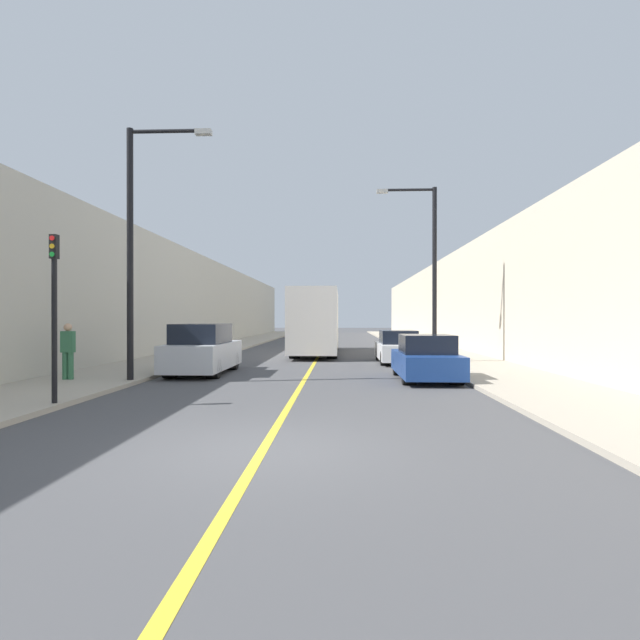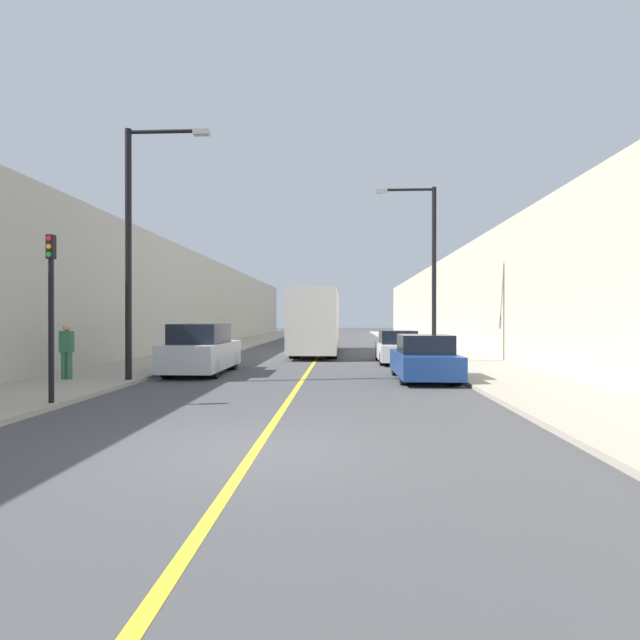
{
  "view_description": "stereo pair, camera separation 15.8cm",
  "coord_description": "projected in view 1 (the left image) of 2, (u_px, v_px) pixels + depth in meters",
  "views": [
    {
      "loc": [
        1.21,
        -7.66,
        2.04
      ],
      "look_at": [
        0.08,
        19.22,
        1.96
      ],
      "focal_mm": 28.0,
      "sensor_mm": 36.0,
      "label": 1
    },
    {
      "loc": [
        1.37,
        -7.65,
        2.04
      ],
      "look_at": [
        0.08,
        19.22,
        1.96
      ],
      "focal_mm": 28.0,
      "sensor_mm": 36.0,
      "label": 2
    }
  ],
  "objects": [
    {
      "name": "sidewalk_left",
      "position": [
        235.0,
        344.0,
        37.97
      ],
      "size": [
        3.57,
        72.0,
        0.12
      ],
      "primitive_type": "cube",
      "color": "#A89E8C",
      "rests_on": "ground"
    },
    {
      "name": "bus",
      "position": [
        317.0,
        321.0,
        28.69
      ],
      "size": [
        2.44,
        10.87,
        3.57
      ],
      "color": "silver",
      "rests_on": "ground"
    },
    {
      "name": "sidewalk_right",
      "position": [
        416.0,
        345.0,
        37.4
      ],
      "size": [
        3.57,
        72.0,
        0.12
      ],
      "primitive_type": "cube",
      "color": "#A89E8C",
      "rests_on": "ground"
    },
    {
      "name": "car_right_mid",
      "position": [
        398.0,
        348.0,
        22.88
      ],
      "size": [
        1.78,
        4.58,
        1.5
      ],
      "color": "silver",
      "rests_on": "ground"
    },
    {
      "name": "street_lamp_left",
      "position": [
        137.0,
        237.0,
        15.55
      ],
      "size": [
        2.67,
        0.24,
        7.85
      ],
      "color": "black",
      "rests_on": "sidewalk_left"
    },
    {
      "name": "building_row_right",
      "position": [
        467.0,
        303.0,
        37.23
      ],
      "size": [
        4.0,
        72.0,
        6.45
      ],
      "primitive_type": "cube",
      "color": "beige",
      "rests_on": "ground"
    },
    {
      "name": "ground_plane",
      "position": [
        263.0,
        450.0,
        7.71
      ],
      "size": [
        200.0,
        200.0,
        0.0
      ],
      "primitive_type": "plane",
      "color": "#474749"
    },
    {
      "name": "traffic_light",
      "position": [
        54.0,
        311.0,
        11.28
      ],
      "size": [
        0.16,
        0.18,
        3.82
      ],
      "color": "black",
      "rests_on": "sidewalk_left"
    },
    {
      "name": "building_row_left",
      "position": [
        186.0,
        302.0,
        38.12
      ],
      "size": [
        4.0,
        72.0,
        6.55
      ],
      "primitive_type": "cube",
      "color": "#B7B2A3",
      "rests_on": "ground"
    },
    {
      "name": "street_lamp_right",
      "position": [
        429.0,
        262.0,
        22.17
      ],
      "size": [
        2.67,
        0.24,
        7.75
      ],
      "color": "black",
      "rests_on": "sidewalk_right"
    },
    {
      "name": "pedestrian",
      "position": [
        68.0,
        350.0,
        15.67
      ],
      "size": [
        0.39,
        0.25,
        1.77
      ],
      "color": "#336B47",
      "rests_on": "sidewalk_left"
    },
    {
      "name": "parked_suv_left",
      "position": [
        203.0,
        351.0,
        18.33
      ],
      "size": [
        1.91,
        4.69,
        1.84
      ],
      "color": "silver",
      "rests_on": "ground"
    },
    {
      "name": "road_center_line",
      "position": [
        325.0,
        345.0,
        37.68
      ],
      "size": [
        0.16,
        72.0,
        0.01
      ],
      "primitive_type": "cube",
      "color": "gold",
      "rests_on": "ground"
    },
    {
      "name": "car_right_near",
      "position": [
        426.0,
        360.0,
        16.49
      ],
      "size": [
        1.85,
        4.21,
        1.51
      ],
      "color": "navy",
      "rests_on": "ground"
    }
  ]
}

